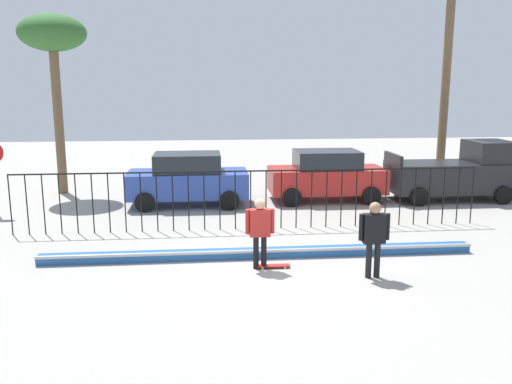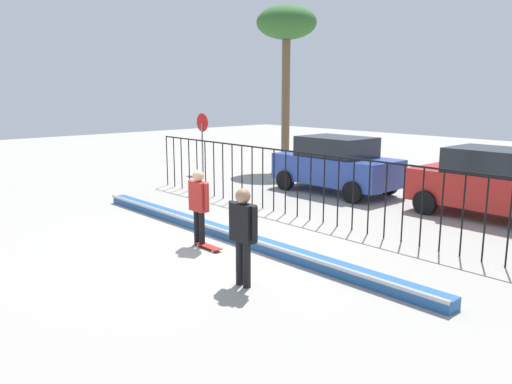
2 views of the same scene
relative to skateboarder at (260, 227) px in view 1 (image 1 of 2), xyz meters
name	(u,v)px [view 1 (image 1 of 2)]	position (x,y,z in m)	size (l,w,h in m)	color
ground_plane	(263,266)	(0.09, 0.16, -1.03)	(60.00, 60.00, 0.00)	#9E9991
bowl_coping_ledge	(260,253)	(0.09, 0.81, -0.91)	(11.00, 0.40, 0.27)	#235699
perimeter_fence	(251,193)	(0.09, 3.58, 0.08)	(14.04, 0.04, 1.81)	black
skateboarder	(260,227)	(0.00, 0.00, 0.00)	(0.69, 0.26, 1.72)	black
skateboard	(273,266)	(0.32, -0.01, -0.97)	(0.80, 0.20, 0.07)	#A51E19
camera_operator	(374,233)	(2.49, -0.86, 0.03)	(0.71, 0.27, 1.76)	black
parked_car_blue	(188,179)	(-1.89, 7.07, -0.06)	(4.30, 2.12, 1.90)	#2D479E
parked_car_red	(326,175)	(3.30, 7.39, -0.06)	(4.30, 2.12, 1.90)	#B2231E
pickup_truck	(457,173)	(8.26, 7.04, 0.01)	(4.70, 2.12, 2.24)	black
palm_tree_short	(53,39)	(-6.99, 9.80, 4.99)	(2.57, 2.57, 6.98)	brown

